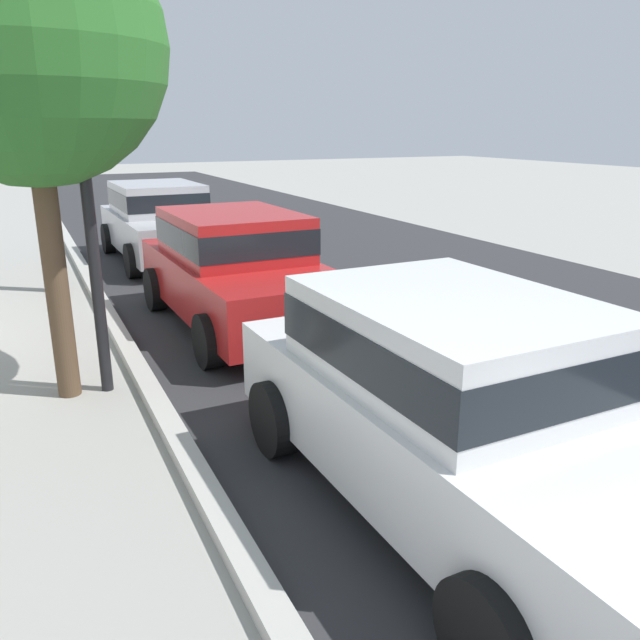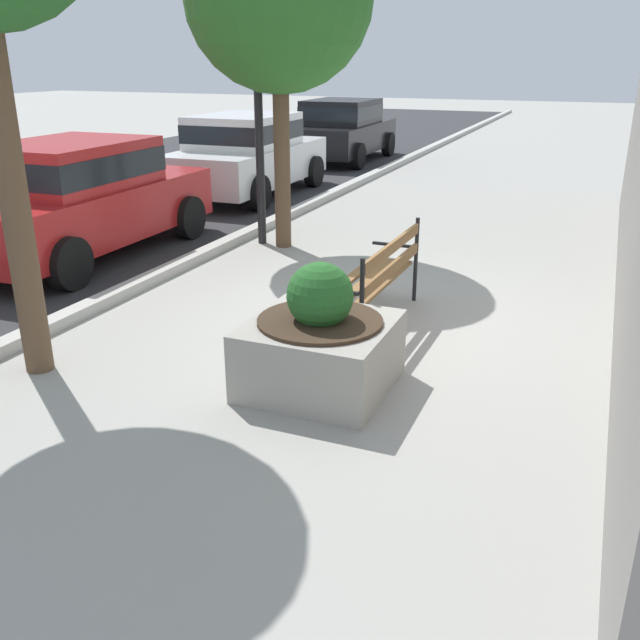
{
  "view_description": "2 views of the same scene",
  "coord_description": "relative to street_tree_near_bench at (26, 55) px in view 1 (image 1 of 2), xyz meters",
  "views": [
    {
      "loc": [
        8.82,
        1.89,
        2.66
      ],
      "look_at": [
        3.36,
        4.5,
        0.8
      ],
      "focal_mm": 35.47,
      "sensor_mm": 36.0,
      "label": 1
    },
    {
      "loc": [
        -6.63,
        -2.1,
        2.59
      ],
      "look_at": [
        -1.8,
        -0.1,
        0.6
      ],
      "focal_mm": 38.9,
      "sensor_mm": 36.0,
      "label": 2
    }
  ],
  "objects": [
    {
      "name": "parked_car_silver",
      "position": [
        -1.79,
        2.17,
        -2.84
      ],
      "size": [
        4.13,
        1.99,
        1.56
      ],
      "color": "#B7B7BC",
      "rests_on": "ground"
    },
    {
      "name": "street_surface",
      "position": [
        2.42,
        5.17,
        -3.68
      ],
      "size": [
        60.0,
        9.0,
        0.01
      ],
      "primitive_type": "cube",
      "color": "#2D2D30",
      "rests_on": "ground"
    },
    {
      "name": "parked_car_white",
      "position": [
        7.99,
        2.17,
        -2.84
      ],
      "size": [
        4.13,
        1.99,
        1.56
      ],
      "color": "silver",
      "rests_on": "ground"
    },
    {
      "name": "street_tree_near_bench",
      "position": [
        0.0,
        0.0,
        0.0
      ],
      "size": [
        1.98,
        1.98,
        4.72
      ],
      "color": "brown",
      "rests_on": "ground"
    },
    {
      "name": "parked_car_red",
      "position": [
        3.15,
        2.17,
        -2.84
      ],
      "size": [
        4.13,
        1.99,
        1.56
      ],
      "color": "#B21E1E",
      "rests_on": "ground"
    },
    {
      "name": "street_tree_down_street",
      "position": [
        4.68,
        -0.17,
        -0.36
      ],
      "size": [
        2.48,
        2.48,
        4.58
      ],
      "color": "brown",
      "rests_on": "ground"
    },
    {
      "name": "lamp_post",
      "position": [
        4.72,
        0.2,
        -1.13
      ],
      "size": [
        0.32,
        0.32,
        3.9
      ],
      "color": "black",
      "rests_on": "ground"
    },
    {
      "name": "curb_stone",
      "position": [
        2.42,
        0.57,
        -3.62
      ],
      "size": [
        60.0,
        0.2,
        0.12
      ],
      "primitive_type": "cube",
      "color": "#B2AFA8",
      "rests_on": "ground"
    }
  ]
}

